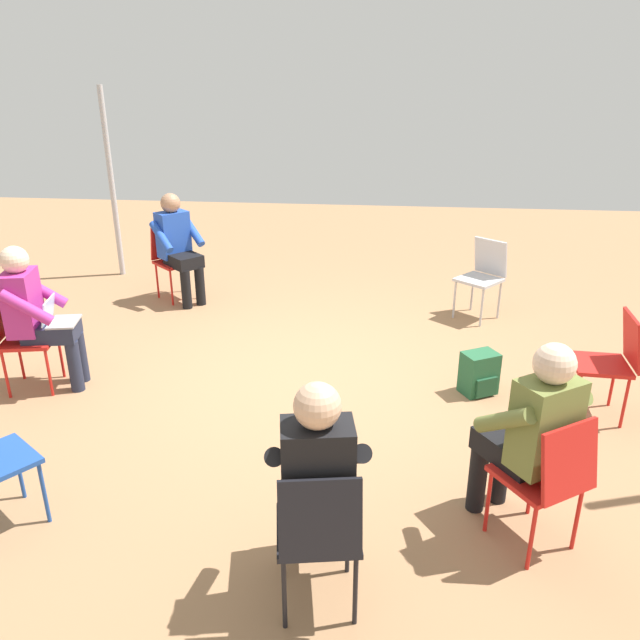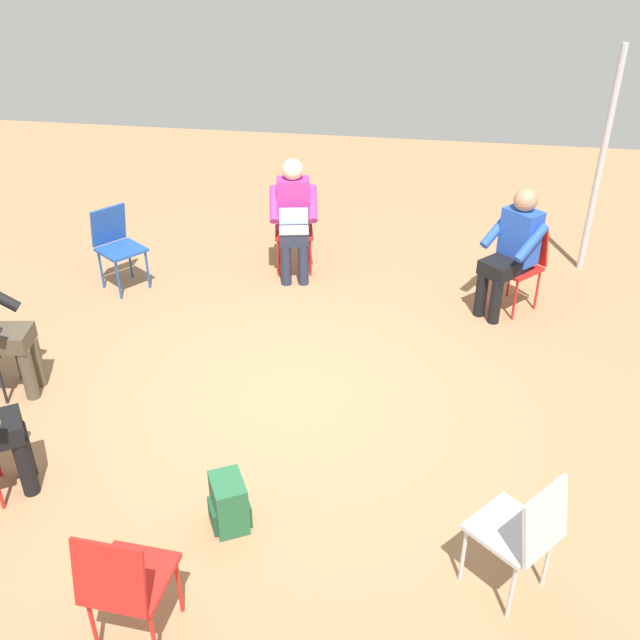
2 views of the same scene
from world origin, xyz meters
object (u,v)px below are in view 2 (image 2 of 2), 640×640
object	(u,v)px
chair_northwest	(523,529)
chair_southeast	(117,242)
chair_southwest	(521,260)
backpack_near_laptop_user	(229,505)
person_in_blue	(513,246)
person_with_laptop	(294,213)
chair_south	(294,224)
chair_north	(124,581)

from	to	relation	value
chair_northwest	chair_southeast	bearing A→B (deg)	89.09
chair_southwest	chair_northwest	size ratio (longest dim) A/B	1.00
chair_northwest	backpack_near_laptop_user	distance (m)	1.81
chair_southwest	person_in_blue	bearing A→B (deg)	90.00
person_with_laptop	backpack_near_laptop_user	world-z (taller)	person_with_laptop
chair_south	chair_southeast	world-z (taller)	same
chair_north	person_in_blue	distance (m)	4.63
person_with_laptop	chair_south	bearing A→B (deg)	-90.00
chair_southwest	person_with_laptop	world-z (taller)	person_with_laptop
chair_north	backpack_near_laptop_user	size ratio (longest dim) A/B	2.36
chair_south	backpack_near_laptop_user	world-z (taller)	chair_south
chair_southwest	chair_northwest	xyz separation A→B (m)	(0.26, 3.52, 0.00)
chair_south	person_in_blue	bearing A→B (deg)	152.30
person_with_laptop	chair_northwest	bearing A→B (deg)	106.23
chair_northwest	chair_southeast	distance (m)	5.00
chair_northwest	person_in_blue	distance (m)	3.40
chair_northwest	backpack_near_laptop_user	xyz separation A→B (m)	(1.77, -0.24, -0.34)
chair_north	person_with_laptop	xyz separation A→B (m)	(0.01, -4.55, 0.20)
person_with_laptop	backpack_near_laptop_user	bearing A→B (deg)	82.77
chair_southeast	person_in_blue	distance (m)	3.93
chair_southwest	person_in_blue	size ratio (longest dim) A/B	0.69
chair_south	person_with_laptop	bearing A→B (deg)	90.00
chair_north	person_with_laptop	world-z (taller)	person_with_laptop
chair_south	backpack_near_laptop_user	size ratio (longest dim) A/B	2.36
chair_northwest	backpack_near_laptop_user	size ratio (longest dim) A/B	2.36
chair_northwest	person_with_laptop	distance (m)	4.38
person_in_blue	backpack_near_laptop_user	size ratio (longest dim) A/B	3.44
chair_southwest	person_in_blue	xyz separation A→B (m)	(0.11, 0.12, 0.20)
chair_north	person_with_laptop	size ratio (longest dim) A/B	0.69
person_with_laptop	backpack_near_laptop_user	distance (m)	3.68
chair_northwest	person_in_blue	size ratio (longest dim) A/B	0.69
chair_south	chair_north	distance (m)	4.72
chair_north	backpack_near_laptop_user	bearing A→B (deg)	76.63
person_in_blue	chair_south	bearing A→B (deg)	26.64
chair_northwest	person_in_blue	xyz separation A→B (m)	(-0.14, -3.39, 0.20)
chair_south	person_with_laptop	world-z (taller)	person_with_laptop
chair_north	backpack_near_laptop_user	distance (m)	1.02
person_with_laptop	person_in_blue	bearing A→B (deg)	156.14
chair_southwest	person_with_laptop	xyz separation A→B (m)	(2.31, -0.35, 0.20)
chair_south	person_in_blue	world-z (taller)	person_in_blue
chair_north	person_with_laptop	bearing A→B (deg)	93.44
chair_southwest	backpack_near_laptop_user	xyz separation A→B (m)	(2.02, 3.28, -0.34)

